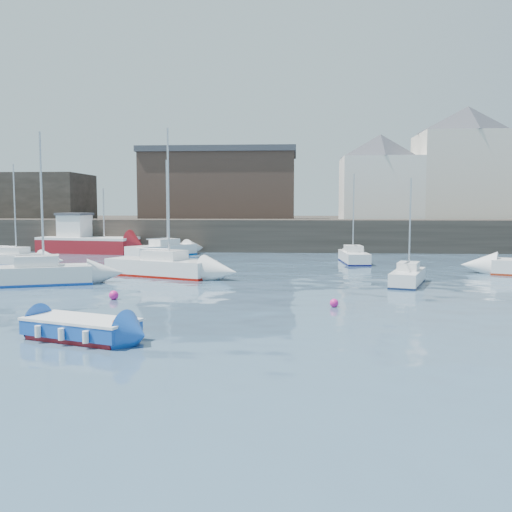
# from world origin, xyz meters

# --- Properties ---
(water) EXTENTS (220.00, 220.00, 0.00)m
(water) POSITION_xyz_m (0.00, 0.00, 0.00)
(water) COLOR #2D4760
(water) RESTS_ON ground
(quay_wall) EXTENTS (90.00, 5.00, 3.00)m
(quay_wall) POSITION_xyz_m (0.00, 35.00, 1.50)
(quay_wall) COLOR #28231E
(quay_wall) RESTS_ON ground
(land_strip) EXTENTS (90.00, 32.00, 2.80)m
(land_strip) POSITION_xyz_m (0.00, 53.00, 1.40)
(land_strip) COLOR #28231E
(land_strip) RESTS_ON ground
(bldg_east_a) EXTENTS (13.36, 13.36, 11.80)m
(bldg_east_a) POSITION_xyz_m (20.00, 42.00, 8.81)
(bldg_east_a) COLOR beige
(bldg_east_a) RESTS_ON land_strip
(bldg_east_d) EXTENTS (11.14, 11.14, 8.95)m
(bldg_east_d) POSITION_xyz_m (11.00, 41.50, 7.36)
(bldg_east_d) COLOR white
(bldg_east_d) RESTS_ON land_strip
(warehouse) EXTENTS (16.40, 10.40, 7.60)m
(warehouse) POSITION_xyz_m (-6.00, 43.00, 6.62)
(warehouse) COLOR #3D2D26
(warehouse) RESTS_ON land_strip
(bldg_west) EXTENTS (14.00, 8.00, 5.00)m
(bldg_west) POSITION_xyz_m (-28.00, 42.00, 5.30)
(bldg_west) COLOR #353028
(bldg_west) RESTS_ON land_strip
(blue_dinghy) EXTENTS (4.05, 2.77, 0.71)m
(blue_dinghy) POSITION_xyz_m (-4.64, -2.00, 0.40)
(blue_dinghy) COLOR maroon
(blue_dinghy) RESTS_ON ground
(fishing_boat) EXTENTS (9.34, 4.92, 5.88)m
(fishing_boat) POSITION_xyz_m (-17.11, 31.55, 1.14)
(fishing_boat) COLOR maroon
(fishing_boat) RESTS_ON ground
(sailboat_a) EXTENTS (6.64, 4.16, 8.24)m
(sailboat_a) POSITION_xyz_m (-12.05, 10.28, 0.58)
(sailboat_a) COLOR white
(sailboat_a) RESTS_ON ground
(sailboat_b) EXTENTS (7.23, 4.72, 8.90)m
(sailboat_b) POSITION_xyz_m (-6.03, 14.61, 0.58)
(sailboat_b) COLOR white
(sailboat_b) RESTS_ON ground
(sailboat_c) EXTENTS (2.74, 4.62, 5.79)m
(sailboat_c) POSITION_xyz_m (8.30, 11.76, 0.44)
(sailboat_c) COLOR white
(sailboat_c) RESTS_ON ground
(sailboat_e) EXTENTS (5.86, 2.70, 7.27)m
(sailboat_e) POSITION_xyz_m (-18.51, 20.40, 0.47)
(sailboat_e) COLOR white
(sailboat_e) RESTS_ON ground
(sailboat_f) EXTENTS (1.99, 5.26, 6.71)m
(sailboat_f) POSITION_xyz_m (6.60, 23.73, 0.47)
(sailboat_f) COLOR white
(sailboat_f) RESTS_ON ground
(sailboat_h) EXTENTS (5.44, 6.34, 8.21)m
(sailboat_h) POSITION_xyz_m (-9.20, 28.46, 0.53)
(sailboat_h) COLOR white
(sailboat_h) RESTS_ON ground
(buoy_near) EXTENTS (0.44, 0.44, 0.44)m
(buoy_near) POSITION_xyz_m (-6.11, 5.83, 0.00)
(buoy_near) COLOR #D71A80
(buoy_near) RESTS_ON ground
(buoy_mid) EXTENTS (0.37, 0.37, 0.37)m
(buoy_mid) POSITION_xyz_m (3.84, 4.57, 0.00)
(buoy_mid) COLOR #D71A80
(buoy_mid) RESTS_ON ground
(buoy_far) EXTENTS (0.45, 0.45, 0.45)m
(buoy_far) POSITION_xyz_m (-3.51, 19.62, 0.00)
(buoy_far) COLOR #D71A80
(buoy_far) RESTS_ON ground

